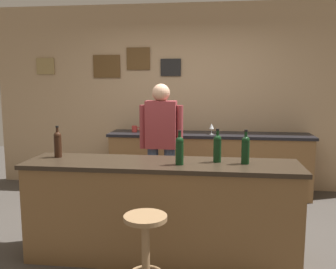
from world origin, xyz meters
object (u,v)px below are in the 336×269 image
Objects in this scene: wine_bottle_c at (217,147)px; wine_bottle_d at (245,149)px; wine_glass_b at (212,127)px; wine_glass_a at (155,125)px; wine_bottle_b at (180,149)px; bar_stool at (146,244)px; coffee_mug at (135,129)px; bartender at (161,142)px; wine_bottle_a at (58,143)px.

wine_bottle_c and wine_bottle_d have the same top height.
wine_glass_a is at bearing 174.33° from wine_glass_b.
wine_bottle_b reaches higher than wine_glass_b.
bar_stool is 2.76m from wine_glass_b.
wine_bottle_d is 2.45× the size of coffee_mug.
wine_bottle_b is 0.59m from wine_bottle_d.
bartender reaches higher than wine_bottle_d.
wine_bottle_a and wine_bottle_b have the same top height.
bar_stool is at bearing -135.85° from wine_bottle_d.
wine_bottle_b is at bearing -8.06° from wine_bottle_a.
bar_stool is 2.89m from coffee_mug.
bartender is 12.96× the size of coffee_mug.
wine_bottle_c is (0.66, -0.97, 0.12)m from bartender.
wine_bottle_a is at bearing -108.05° from wine_glass_a.
wine_bottle_a is 1.00× the size of wine_bottle_b.
wine_glass_b is at bearing -5.00° from coffee_mug.
bar_stool is 4.39× the size of wine_glass_b.
wine_bottle_d is at bearing -54.47° from coffee_mug.
wine_bottle_d reaches higher than bar_stool.
wine_bottle_b is 0.36m from wine_bottle_c.
wine_glass_a is at bearing 71.95° from wine_bottle_a.
wine_bottle_b reaches higher than coffee_mug.
bartender is 1.82m from bar_stool.
bar_stool is 2.22× the size of wine_bottle_a.
wine_bottle_a is at bearing 141.38° from bar_stool.
wine_bottle_a is 1.21m from wine_bottle_b.
wine_glass_a is at bearing 97.74° from bar_stool.
wine_bottle_c is at bearing -0.80° from wine_bottle_a.
wine_bottle_b is at bearing -169.65° from wine_bottle_d.
wine_bottle_b is 2.19m from wine_glass_a.
coffee_mug is at bearing 175.00° from wine_glass_b.
wine_glass_b is 1.14m from coffee_mug.
bartender is at bearing 106.34° from wine_bottle_b.
wine_glass_a is (-0.56, 2.12, -0.05)m from wine_bottle_b.
coffee_mug is at bearing 112.22° from wine_bottle_b.
bartender is 1.36m from wine_bottle_d.
wine_bottle_c is (1.53, -0.02, 0.00)m from wine_bottle_a.
wine_glass_a is (-0.23, 1.00, 0.07)m from bartender.
wine_glass_a is at bearing 103.17° from bartender.
wine_glass_b is at bearing -5.67° from wine_glass_a.
wine_bottle_d is (1.77, -0.06, 0.00)m from wine_bottle_a.
wine_bottle_c is at bearing 24.16° from wine_bottle_b.
wine_bottle_b is at bearing -73.66° from bartender.
wine_glass_b is (0.82, -0.08, 0.00)m from wine_glass_a.
wine_bottle_c is at bearing -55.80° from bartender.
bartender is at bearing 124.20° from wine_bottle_c.
bar_stool is at bearing -99.49° from wine_glass_b.
wine_bottle_a is 1.53m from wine_bottle_c.
bartender is 10.45× the size of wine_glass_a.
bartender reaches higher than wine_glass_a.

